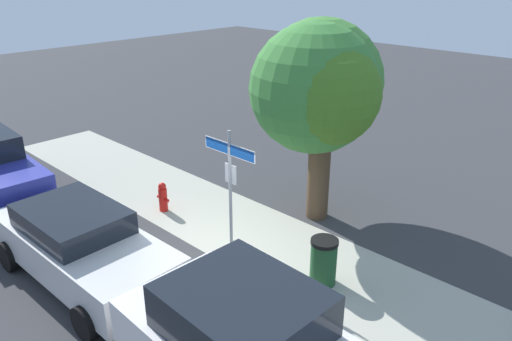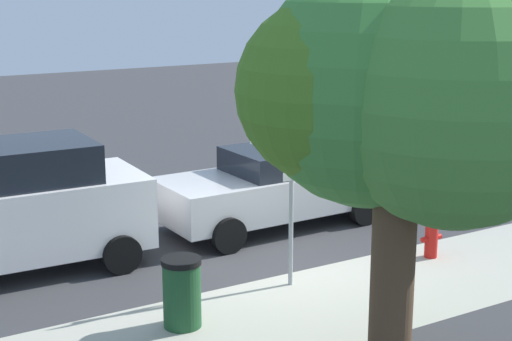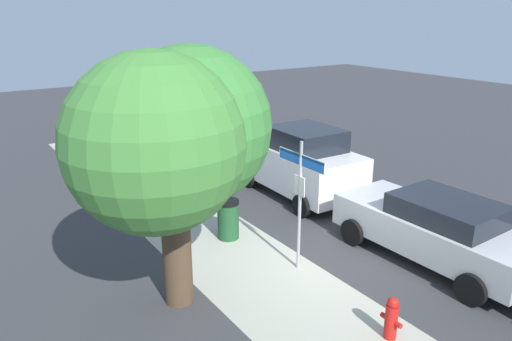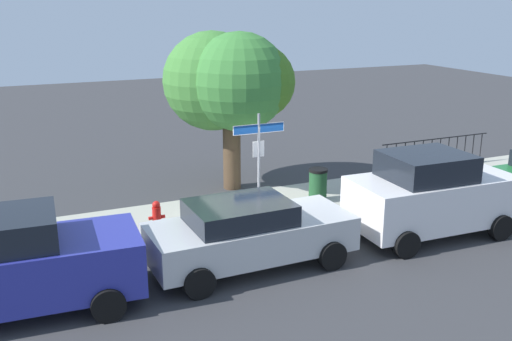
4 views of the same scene
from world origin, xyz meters
name	(u,v)px [view 2 (image 2 of 4)]	position (x,y,z in m)	size (l,w,h in m)	color
ground_plane	(286,274)	(0.00, 0.00, 0.00)	(60.00, 60.00, 0.00)	#38383A
sidewalk_strip	(214,332)	(2.00, 1.30, 0.00)	(24.00, 2.60, 0.00)	#ADAB9A
street_sign	(292,164)	(0.18, 0.40, 1.94)	(1.43, 0.07, 2.83)	#9EA0A5
shade_tree	(398,95)	(0.43, 3.00, 3.31)	(3.61, 3.85, 4.80)	#4E3A27
car_blue	(456,148)	(-6.05, -2.36, 0.98)	(4.71, 2.25, 1.95)	#2A3098
car_silver	(276,185)	(-1.25, -2.29, 0.79)	(4.51, 2.06, 1.52)	beige
car_white	(21,208)	(3.56, -2.40, 1.04)	(4.11, 2.21, 2.11)	white
fire_hydrant	(431,236)	(-2.56, 0.60, 0.38)	(0.42, 0.22, 0.78)	red
trash_bin	(182,292)	(2.28, 0.90, 0.49)	(0.55, 0.55, 0.98)	#1E4C28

